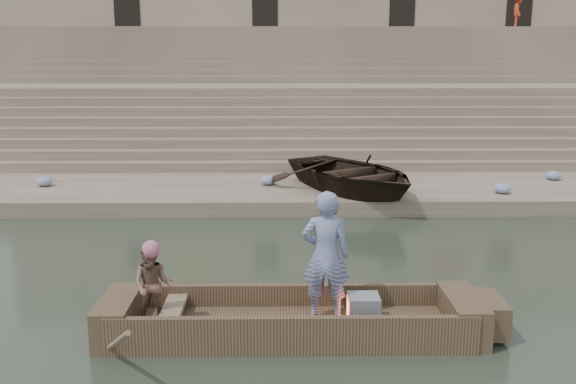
{
  "coord_description": "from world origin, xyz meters",
  "views": [
    {
      "loc": [
        -1.26,
        -9.49,
        4.15
      ],
      "look_at": [
        -1.1,
        2.75,
        1.4
      ],
      "focal_mm": 39.57,
      "sensor_mm": 36.0,
      "label": 1
    }
  ],
  "objects_px": {
    "main_rowboat": "(291,328)",
    "standing_man": "(326,256)",
    "beached_rowboat": "(352,173)",
    "rowing_man": "(153,286)",
    "pedestrian": "(518,11)",
    "television": "(363,308)"
  },
  "relations": [
    {
      "from": "main_rowboat",
      "to": "beached_rowboat",
      "type": "xyz_separation_m",
      "value": [
        1.79,
        8.08,
        0.77
      ]
    },
    {
      "from": "rowing_man",
      "to": "television",
      "type": "distance_m",
      "value": 3.09
    },
    {
      "from": "pedestrian",
      "to": "television",
      "type": "bearing_deg",
      "value": 171.16
    },
    {
      "from": "beached_rowboat",
      "to": "pedestrian",
      "type": "bearing_deg",
      "value": 26.87
    },
    {
      "from": "main_rowboat",
      "to": "standing_man",
      "type": "bearing_deg",
      "value": 13.83
    },
    {
      "from": "television",
      "to": "beached_rowboat",
      "type": "distance_m",
      "value": 8.13
    },
    {
      "from": "television",
      "to": "pedestrian",
      "type": "distance_m",
      "value": 26.04
    },
    {
      "from": "rowing_man",
      "to": "main_rowboat",
      "type": "bearing_deg",
      "value": 5.57
    },
    {
      "from": "main_rowboat",
      "to": "rowing_man",
      "type": "xyz_separation_m",
      "value": [
        -2.0,
        -0.1,
        0.72
      ]
    },
    {
      "from": "standing_man",
      "to": "pedestrian",
      "type": "bearing_deg",
      "value": -109.76
    },
    {
      "from": "rowing_man",
      "to": "television",
      "type": "relative_size",
      "value": 2.65
    },
    {
      "from": "standing_man",
      "to": "television",
      "type": "distance_m",
      "value": 0.96
    },
    {
      "from": "main_rowboat",
      "to": "rowing_man",
      "type": "distance_m",
      "value": 2.13
    },
    {
      "from": "beached_rowboat",
      "to": "pedestrian",
      "type": "xyz_separation_m",
      "value": [
        9.7,
        15.12,
        5.12
      ]
    },
    {
      "from": "main_rowboat",
      "to": "beached_rowboat",
      "type": "height_order",
      "value": "beached_rowboat"
    },
    {
      "from": "main_rowboat",
      "to": "standing_man",
      "type": "xyz_separation_m",
      "value": [
        0.51,
        0.13,
        1.09
      ]
    },
    {
      "from": "television",
      "to": "beached_rowboat",
      "type": "relative_size",
      "value": 0.1
    },
    {
      "from": "rowing_man",
      "to": "pedestrian",
      "type": "bearing_deg",
      "value": 62.59
    },
    {
      "from": "beached_rowboat",
      "to": "television",
      "type": "bearing_deg",
      "value": -125.62
    },
    {
      "from": "main_rowboat",
      "to": "television",
      "type": "height_order",
      "value": "television"
    },
    {
      "from": "main_rowboat",
      "to": "rowing_man",
      "type": "bearing_deg",
      "value": -177.09
    },
    {
      "from": "television",
      "to": "beached_rowboat",
      "type": "height_order",
      "value": "beached_rowboat"
    }
  ]
}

